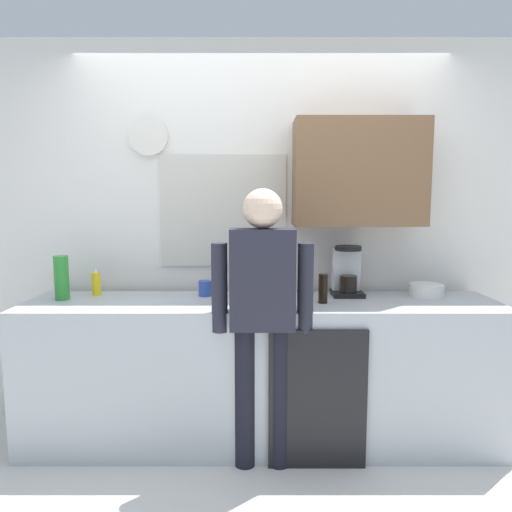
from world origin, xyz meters
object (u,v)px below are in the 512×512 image
object	(u,v)px
bottle_clear_soda	(64,278)
cup_terracotta_mug	(261,291)
cup_blue_mug	(207,288)
mixing_bowl	(428,290)
dish_soap	(98,283)
bottle_red_vinegar	(247,290)
bottle_dark_sauce	(325,289)
coffee_maker	(349,273)
person_at_sink	(264,306)

from	to	relation	value
bottle_clear_soda	cup_terracotta_mug	xyz separation A→B (m)	(1.25, 0.04, -0.09)
cup_blue_mug	mixing_bowl	size ratio (longest dim) A/B	0.45
mixing_bowl	dish_soap	bearing A→B (deg)	179.18
bottle_red_vinegar	mixing_bowl	xyz separation A→B (m)	(1.18, 0.36, -0.07)
bottle_red_vinegar	mixing_bowl	world-z (taller)	bottle_red_vinegar
dish_soap	bottle_clear_soda	bearing A→B (deg)	-140.46
cup_terracotta_mug	cup_blue_mug	world-z (taller)	cup_blue_mug
bottle_clear_soda	bottle_dark_sauce	xyz separation A→B (m)	(1.63, -0.10, -0.05)
cup_terracotta_mug	coffee_maker	bearing A→B (deg)	9.81
bottle_dark_sauce	mixing_bowl	distance (m)	0.74
bottle_clear_soda	bottle_red_vinegar	distance (m)	1.19
coffee_maker	mixing_bowl	distance (m)	0.53
bottle_dark_sauce	cup_terracotta_mug	xyz separation A→B (m)	(-0.39, 0.14, -0.04)
bottle_clear_soda	dish_soap	xyz separation A→B (m)	(0.17, 0.14, -0.06)
bottle_red_vinegar	person_at_sink	bearing A→B (deg)	-43.48
bottle_red_vinegar	mixing_bowl	size ratio (longest dim) A/B	1.00
cup_terracotta_mug	dish_soap	bearing A→B (deg)	174.93
dish_soap	mixing_bowl	bearing A→B (deg)	-0.82
coffee_maker	bottle_dark_sauce	distance (m)	0.31
coffee_maker	bottle_red_vinegar	distance (m)	0.77
bottle_red_vinegar	cup_blue_mug	xyz separation A→B (m)	(-0.27, 0.36, -0.06)
mixing_bowl	bottle_clear_soda	bearing A→B (deg)	-177.34
bottle_red_vinegar	person_at_sink	xyz separation A→B (m)	(0.10, -0.10, -0.07)
bottle_red_vinegar	person_at_sink	distance (m)	0.16
coffee_maker	bottle_red_vinegar	world-z (taller)	coffee_maker
bottle_dark_sauce	person_at_sink	bearing A→B (deg)	-146.53
coffee_maker	bottle_clear_soda	bearing A→B (deg)	-175.48
cup_terracotta_mug	person_at_sink	bearing A→B (deg)	-87.91
bottle_dark_sauce	mixing_bowl	bearing A→B (deg)	16.30
cup_blue_mug	person_at_sink	size ratio (longest dim) A/B	0.06
person_at_sink	cup_blue_mug	bearing A→B (deg)	117.62
bottle_clear_soda	person_at_sink	size ratio (longest dim) A/B	0.17
bottle_dark_sauce	cup_blue_mug	distance (m)	0.77
cup_terracotta_mug	mixing_bowl	world-z (taller)	cup_terracotta_mug
cup_terracotta_mug	dish_soap	world-z (taller)	dish_soap
bottle_red_vinegar	cup_terracotta_mug	distance (m)	0.31
dish_soap	person_at_sink	xyz separation A→B (m)	(1.09, -0.48, -0.04)
bottle_dark_sauce	cup_blue_mug	world-z (taller)	bottle_dark_sauce
bottle_red_vinegar	cup_terracotta_mug	world-z (taller)	bottle_red_vinegar
coffee_maker	bottle_dark_sauce	bearing A→B (deg)	-128.15
bottle_clear_soda	cup_terracotta_mug	size ratio (longest dim) A/B	3.04
cup_terracotta_mug	person_at_sink	world-z (taller)	person_at_sink
cup_terracotta_mug	cup_blue_mug	xyz separation A→B (m)	(-0.36, 0.07, 0.00)
bottle_red_vinegar	dish_soap	size ratio (longest dim) A/B	1.22
bottle_clear_soda	cup_blue_mug	size ratio (longest dim) A/B	2.80
bottle_clear_soda	bottle_red_vinegar	bearing A→B (deg)	-12.08
bottle_dark_sauce	person_at_sink	distance (m)	0.45
bottle_dark_sauce	cup_blue_mug	xyz separation A→B (m)	(-0.74, 0.21, -0.04)
bottle_clear_soda	person_at_sink	xyz separation A→B (m)	(1.26, -0.34, -0.10)
bottle_clear_soda	mixing_bowl	distance (m)	2.35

